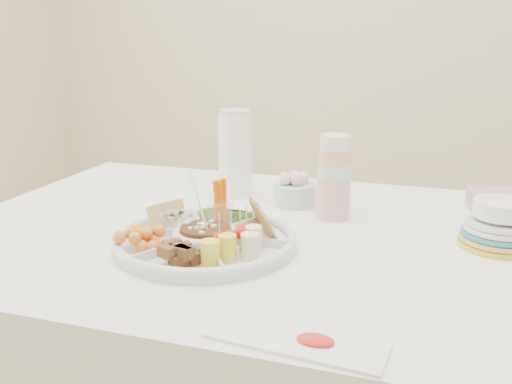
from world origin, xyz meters
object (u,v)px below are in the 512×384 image
(party_tray, at_px, (205,237))
(thermos, at_px, (236,152))
(dining_table, at_px, (272,376))
(plate_stack, at_px, (500,222))

(party_tray, relative_size, thermos, 1.56)
(dining_table, distance_m, thermos, 0.60)
(party_tray, bearing_deg, dining_table, 51.48)
(party_tray, relative_size, plate_stack, 2.29)
(dining_table, xyz_separation_m, party_tray, (-0.11, -0.14, 0.40))
(dining_table, height_order, plate_stack, plate_stack)
(dining_table, height_order, party_tray, party_tray)
(dining_table, relative_size, plate_stack, 9.15)
(dining_table, distance_m, party_tray, 0.44)
(dining_table, bearing_deg, plate_stack, 7.73)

